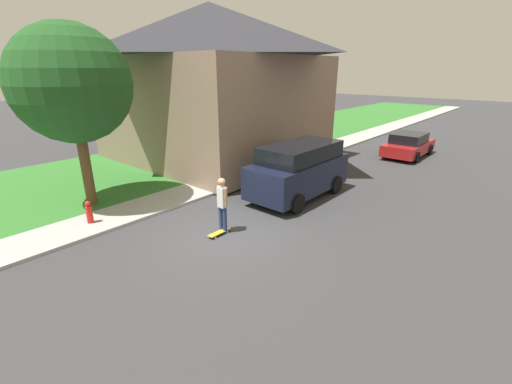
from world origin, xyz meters
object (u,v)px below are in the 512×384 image
object	(u,v)px
suv_parked	(299,170)
lawn_tree_near	(72,85)
car_down_street	(408,145)
fire_hydrant	(89,212)
skateboard	(219,232)
skateboarder	(222,203)

from	to	relation	value
suv_parked	lawn_tree_near	bearing A→B (deg)	-131.82
car_down_street	fire_hydrant	distance (m)	17.13
suv_parked	skateboard	size ratio (longest dim) A/B	5.50
suv_parked	fire_hydrant	bearing A→B (deg)	-118.08
fire_hydrant	skateboard	bearing A→B (deg)	31.88
lawn_tree_near	skateboarder	xyz separation A→B (m)	(5.32, 1.67, -3.35)
skateboard	fire_hydrant	xyz separation A→B (m)	(-3.68, -2.29, 0.38)
skateboard	fire_hydrant	bearing A→B (deg)	-148.12
skateboarder	fire_hydrant	distance (m)	4.45
skateboarder	fire_hydrant	world-z (taller)	skateboarder
car_down_street	skateboard	distance (m)	14.24
car_down_street	skateboard	size ratio (longest dim) A/B	5.01
car_down_street	skateboarder	bearing A→B (deg)	-93.98
car_down_street	skateboard	world-z (taller)	car_down_street
skateboarder	car_down_street	bearing A→B (deg)	86.02
car_down_street	skateboarder	world-z (taller)	skateboarder
lawn_tree_near	fire_hydrant	bearing A→B (deg)	-26.19
skateboard	fire_hydrant	world-z (taller)	fire_hydrant
car_down_street	fire_hydrant	xyz separation A→B (m)	(-4.61, -16.49, -0.20)
car_down_street	skateboarder	size ratio (longest dim) A/B	2.31
skateboarder	skateboard	size ratio (longest dim) A/B	2.17
lawn_tree_near	car_down_street	xyz separation A→B (m)	(6.30, 15.66, -3.68)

